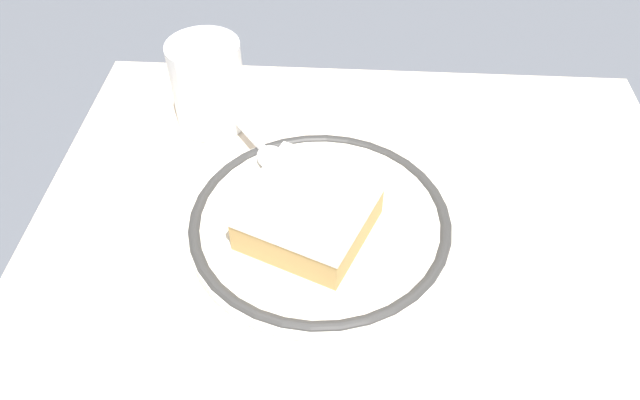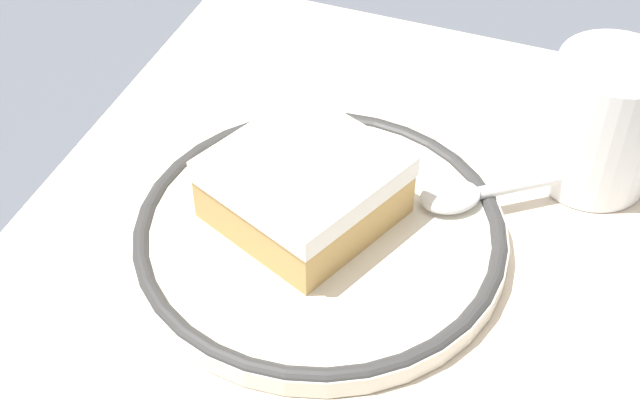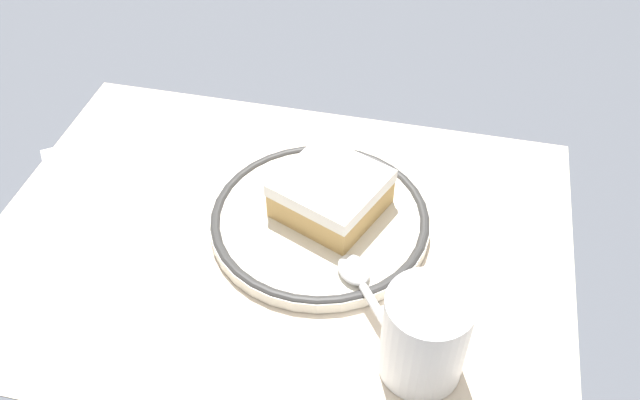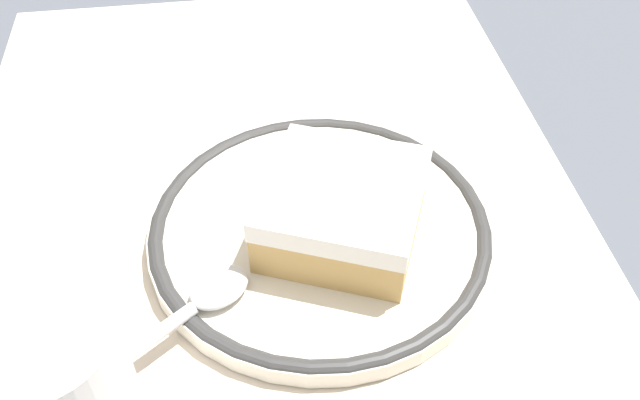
{
  "view_description": "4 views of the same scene",
  "coord_description": "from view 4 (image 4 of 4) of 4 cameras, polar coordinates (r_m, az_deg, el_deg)",
  "views": [
    {
      "loc": [
        -0.01,
        -0.33,
        0.34
      ],
      "look_at": [
        -0.03,
        -0.03,
        0.03
      ],
      "focal_mm": 34.38,
      "sensor_mm": 36.0,
      "label": 1
    },
    {
      "loc": [
        0.29,
        0.09,
        0.36
      ],
      "look_at": [
        -0.03,
        -0.03,
        0.03
      ],
      "focal_mm": 52.7,
      "sensor_mm": 36.0,
      "label": 2
    },
    {
      "loc": [
        -0.13,
        0.38,
        0.44
      ],
      "look_at": [
        -0.03,
        -0.03,
        0.03
      ],
      "focal_mm": 38.1,
      "sensor_mm": 36.0,
      "label": 3
    },
    {
      "loc": [
        -0.3,
        0.01,
        0.3
      ],
      "look_at": [
        -0.03,
        -0.03,
        0.03
      ],
      "focal_mm": 39.56,
      "sensor_mm": 36.0,
      "label": 4
    }
  ],
  "objects": [
    {
      "name": "ground_plane",
      "position": [
        0.43,
        -4.07,
        -0.34
      ],
      "size": [
        2.4,
        2.4,
        0.0
      ],
      "primitive_type": "plane",
      "color": "#4C515B"
    },
    {
      "name": "placemat",
      "position": [
        0.43,
        -4.08,
        -0.27
      ],
      "size": [
        0.51,
        0.38,
        0.0
      ],
      "primitive_type": "cube",
      "color": "beige",
      "rests_on": "ground_plane"
    },
    {
      "name": "plate",
      "position": [
        0.4,
        0.0,
        -2.44
      ],
      "size": [
        0.19,
        0.19,
        0.01
      ],
      "color": "silver",
      "rests_on": "placemat"
    },
    {
      "name": "cake_slice",
      "position": [
        0.38,
        1.85,
        -0.72
      ],
      "size": [
        0.11,
        0.11,
        0.04
      ],
      "color": "tan",
      "rests_on": "plate"
    },
    {
      "name": "spoon",
      "position": [
        0.36,
        -11.2,
        -9.15
      ],
      "size": [
        0.09,
        0.12,
        0.01
      ],
      "color": "silver",
      "rests_on": "plate"
    },
    {
      "name": "cup",
      "position": [
        0.33,
        -20.03,
        -14.65
      ],
      "size": [
        0.06,
        0.06,
        0.08
      ],
      "color": "white",
      "rests_on": "placemat"
    },
    {
      "name": "napkin",
      "position": [
        0.57,
        0.14,
        13.08
      ],
      "size": [
        0.17,
        0.16,
        0.0
      ],
      "primitive_type": "cube",
      "rotation": [
        0.0,
        0.0,
        0.62
      ],
      "color": "white",
      "rests_on": "placemat"
    }
  ]
}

